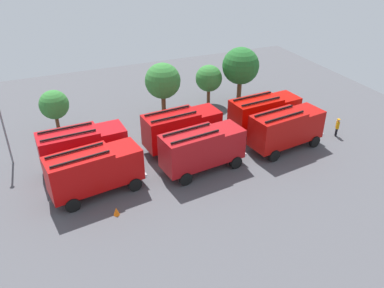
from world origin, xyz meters
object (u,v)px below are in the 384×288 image
tree_2 (209,78)px  tree_3 (241,66)px  tree_0 (54,105)px  traffic_cone_1 (116,211)px  firefighter_0 (337,126)px  traffic_cone_2 (83,151)px  fire_truck_4 (182,128)px  fire_truck_1 (202,148)px  tree_1 (163,81)px  traffic_cone_0 (233,122)px  lamppost (2,120)px  fire_truck_3 (83,147)px  fire_truck_0 (94,170)px  fire_truck_2 (286,128)px  firefighter_1 (146,135)px  fire_truck_5 (264,113)px

tree_2 → tree_3: tree_3 is taller
tree_0 → traffic_cone_1: size_ratio=6.73×
firefighter_0 → traffic_cone_2: size_ratio=2.77×
fire_truck_4 → tree_0: 12.84m
fire_truck_1 → fire_truck_4: 3.96m
tree_0 → tree_1: bearing=-2.3°
traffic_cone_0 → lamppost: size_ratio=0.08×
traffic_cone_2 → lamppost: 7.10m
traffic_cone_2 → tree_0: bearing=105.3°
tree_3 → traffic_cone_1: size_ratio=9.79×
fire_truck_3 → traffic_cone_1: (0.95, -6.99, -1.83)m
fire_truck_1 → traffic_cone_2: bearing=137.0°
fire_truck_4 → tree_2: tree_2 is taller
tree_3 → traffic_cone_2: size_ratio=9.63×
tree_0 → fire_truck_0: bearing=-82.5°
fire_truck_1 → tree_3: 15.18m
traffic_cone_1 → traffic_cone_2: bearing=94.8°
fire_truck_2 → tree_0: 22.07m
traffic_cone_2 → fire_truck_0: bearing=-89.5°
firefighter_1 → tree_3: tree_3 is taller
firefighter_1 → lamppost: bearing=80.4°
fire_truck_2 → fire_truck_5: size_ratio=1.01×
tree_0 → fire_truck_3: bearing=-80.4°
tree_3 → tree_1: bearing=179.8°
fire_truck_3 → tree_3: tree_3 is taller
fire_truck_2 → fire_truck_3: same height
tree_3 → firefighter_0: bearing=-66.9°
firefighter_1 → tree_2: (9.31, 6.03, 2.21)m
fire_truck_4 → fire_truck_5: (8.59, -0.13, 0.00)m
tree_2 → tree_0: bearing=-178.9°
fire_truck_1 → fire_truck_3: 9.88m
tree_3 → traffic_cone_2: tree_3 is taller
firefighter_0 → lamppost: size_ratio=0.25×
fire_truck_4 → traffic_cone_1: size_ratio=11.35×
fire_truck_4 → fire_truck_3: bearing=174.3°
firefighter_1 → lamppost: size_ratio=0.22×
fire_truck_2 → traffic_cone_0: 6.73m
firefighter_0 → traffic_cone_0: bearing=171.7°
fire_truck_0 → traffic_cone_2: (-0.06, 6.24, -1.82)m
fire_truck_3 → tree_2: (15.32, 8.12, 0.94)m
fire_truck_4 → traffic_cone_1: 10.61m
firefighter_0 → traffic_cone_2: bearing=-166.2°
tree_1 → tree_3: 9.18m
fire_truck_2 → firefighter_0: (6.09, 0.03, -1.11)m
firefighter_1 → traffic_cone_2: 5.88m
fire_truck_4 → lamppost: 15.07m
tree_2 → traffic_cone_0: (0.12, -5.73, -2.81)m
tree_0 → tree_3: (20.15, -0.46, 1.34)m
fire_truck_1 → firefighter_0: 14.59m
traffic_cone_2 → traffic_cone_1: bearing=-85.2°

